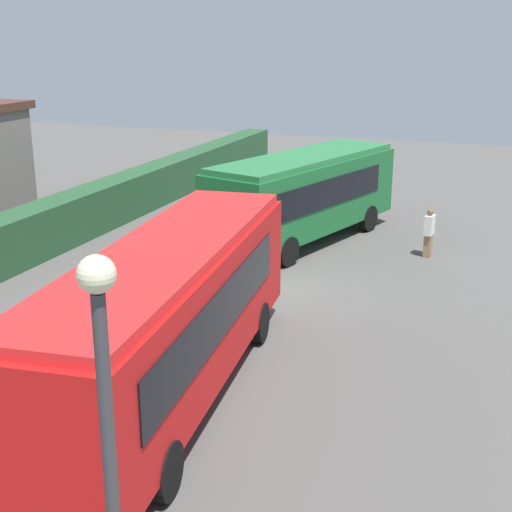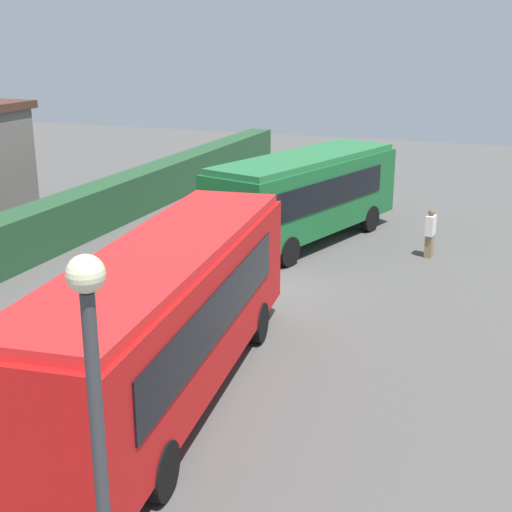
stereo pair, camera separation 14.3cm
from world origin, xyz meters
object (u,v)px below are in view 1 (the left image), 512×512
at_px(bus_green, 305,192).
at_px(person_left, 77,321).
at_px(person_center, 224,212).
at_px(lamppost, 109,454).
at_px(bus_red, 170,312).
at_px(person_right, 429,232).

height_order(bus_green, person_left, bus_green).
relative_size(person_center, lamppost, 0.33).
bearing_deg(lamppost, bus_green, 10.75).
relative_size(bus_red, lamppost, 1.95).
xyz_separation_m(person_left, person_right, (10.75, -6.68, -0.03)).
distance_m(person_right, lamppost, 18.70).
distance_m(bus_red, person_left, 3.29).
bearing_deg(lamppost, person_right, -2.78).
height_order(person_left, person_center, person_center).
distance_m(bus_red, person_right, 12.39).
relative_size(person_left, person_right, 1.03).
relative_size(bus_green, lamppost, 1.69).
height_order(person_left, person_right, person_left).
distance_m(bus_red, person_center, 12.22).
distance_m(person_left, person_center, 10.61).
bearing_deg(person_left, bus_green, -144.91).
xyz_separation_m(bus_red, person_right, (11.78, -3.72, -1.03)).
relative_size(person_left, person_center, 0.95).
bearing_deg(bus_green, person_right, -77.07).
bearing_deg(lamppost, person_left, 36.69).
bearing_deg(bus_red, person_right, -23.63).
distance_m(person_center, person_right, 7.42).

